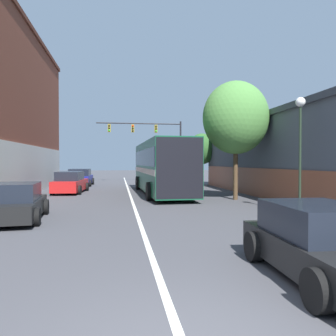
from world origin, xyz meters
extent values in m
cube|color=silver|center=(0.00, 17.37, 0.00)|extent=(0.14, 46.75, 0.01)
cube|color=beige|center=(-6.55, 18.61, 1.60)|extent=(0.24, 22.69, 3.20)
cube|color=#4C515B|center=(11.41, 14.11, 2.47)|extent=(7.82, 23.98, 4.94)
cube|color=#995138|center=(7.55, 14.11, 0.86)|extent=(0.24, 23.50, 1.73)
cube|color=#393D44|center=(11.41, 14.11, 4.79)|extent=(8.13, 24.22, 0.30)
cube|color=#145133|center=(2.07, 18.14, 1.80)|extent=(2.74, 11.51, 3.14)
cube|color=black|center=(2.07, 18.14, 2.36)|extent=(2.79, 11.28, 1.00)
cube|color=beige|center=(2.07, 18.14, 1.54)|extent=(2.78, 11.40, 0.31)
cube|color=black|center=(2.24, 12.45, 1.80)|extent=(2.36, 0.13, 3.01)
cylinder|color=black|center=(0.73, 21.65, 0.50)|extent=(0.33, 1.01, 1.00)
cylinder|color=black|center=(3.19, 21.73, 0.50)|extent=(0.33, 1.01, 1.00)
cylinder|color=black|center=(0.94, 14.56, 0.50)|extent=(0.33, 1.01, 1.00)
cylinder|color=black|center=(3.40, 14.63, 0.50)|extent=(0.33, 1.01, 1.00)
cube|color=black|center=(2.89, 2.08, 0.45)|extent=(1.76, 3.89, 0.56)
cube|color=black|center=(2.90, 2.31, 1.02)|extent=(1.56, 2.05, 0.59)
cylinder|color=black|center=(2.09, 3.30, 0.31)|extent=(0.24, 0.63, 0.62)
cylinder|color=black|center=(3.78, 3.24, 0.31)|extent=(0.24, 0.63, 0.62)
cylinder|color=black|center=(2.01, 0.92, 0.31)|extent=(0.24, 0.63, 0.62)
cube|color=navy|center=(-4.06, 26.51, 0.53)|extent=(1.88, 4.42, 0.72)
cube|color=black|center=(-4.07, 26.29, 1.19)|extent=(1.71, 2.31, 0.60)
cylinder|color=black|center=(-5.00, 27.89, 0.31)|extent=(0.23, 0.62, 0.61)
cylinder|color=black|center=(-3.10, 27.87, 0.31)|extent=(0.23, 0.62, 0.61)
cylinder|color=black|center=(-5.03, 25.15, 0.31)|extent=(0.23, 0.62, 0.61)
cylinder|color=black|center=(-3.13, 25.14, 0.31)|extent=(0.23, 0.62, 0.61)
cube|color=black|center=(-4.35, 9.08, 0.45)|extent=(2.05, 4.11, 0.58)
cube|color=black|center=(-4.33, 8.88, 1.05)|extent=(1.73, 2.20, 0.61)
cylinder|color=black|center=(-3.60, 10.38, 0.30)|extent=(0.28, 0.62, 0.60)
cylinder|color=black|center=(-3.37, 7.94, 0.30)|extent=(0.28, 0.62, 0.60)
cube|color=red|center=(-3.94, 19.72, 0.51)|extent=(1.95, 4.61, 0.70)
cube|color=black|center=(-3.96, 19.49, 1.16)|extent=(1.66, 2.45, 0.59)
cylinder|color=black|center=(-4.67, 21.17, 0.30)|extent=(0.26, 0.61, 0.60)
cylinder|color=black|center=(-2.99, 21.05, 0.30)|extent=(0.26, 0.61, 0.60)
cylinder|color=black|center=(-4.88, 18.39, 0.30)|extent=(0.26, 0.61, 0.60)
cylinder|color=black|center=(-3.21, 18.26, 0.30)|extent=(0.26, 0.61, 0.60)
cylinder|color=black|center=(5.76, 30.75, 3.19)|extent=(0.18, 0.18, 6.38)
cylinder|color=black|center=(1.40, 30.75, 6.08)|extent=(8.73, 0.12, 0.12)
cube|color=#9E8419|center=(3.14, 30.75, 5.56)|extent=(0.28, 0.24, 0.80)
sphere|color=black|center=(3.14, 30.59, 5.80)|extent=(0.18, 0.18, 0.18)
sphere|color=black|center=(3.14, 30.59, 5.56)|extent=(0.18, 0.18, 0.18)
sphere|color=green|center=(3.14, 30.59, 5.31)|extent=(0.18, 0.18, 0.18)
cube|color=#9E8419|center=(0.74, 30.75, 5.56)|extent=(0.28, 0.24, 0.80)
sphere|color=red|center=(0.74, 30.59, 5.80)|extent=(0.18, 0.18, 0.18)
sphere|color=black|center=(0.74, 30.59, 5.56)|extent=(0.18, 0.18, 0.18)
sphere|color=black|center=(0.74, 30.59, 5.31)|extent=(0.18, 0.18, 0.18)
cube|color=#9E8419|center=(-1.66, 30.75, 5.56)|extent=(0.28, 0.24, 0.80)
sphere|color=black|center=(-1.66, 30.59, 5.80)|extent=(0.18, 0.18, 0.18)
sphere|color=black|center=(-1.66, 30.59, 5.56)|extent=(0.18, 0.18, 0.18)
sphere|color=green|center=(-1.66, 30.59, 5.31)|extent=(0.18, 0.18, 0.18)
cone|color=#233323|center=(6.52, 9.02, 0.10)|extent=(0.26, 0.26, 0.20)
cylinder|color=#233323|center=(6.52, 9.02, 2.18)|extent=(0.10, 0.10, 4.36)
sphere|color=white|center=(6.52, 9.02, 4.50)|extent=(0.39, 0.39, 0.39)
cylinder|color=#4C3823|center=(5.70, 14.16, 1.49)|extent=(0.25, 0.25, 2.99)
ellipsoid|color=#4C843D|center=(5.70, 14.16, 4.54)|extent=(3.66, 3.30, 4.03)
cylinder|color=#4C3823|center=(6.81, 25.88, 1.10)|extent=(0.26, 0.26, 2.20)
ellipsoid|color=#2D5B28|center=(6.81, 25.88, 3.29)|extent=(2.56, 2.31, 2.82)
camera|label=1|loc=(-0.71, -3.21, 2.09)|focal=35.00mm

